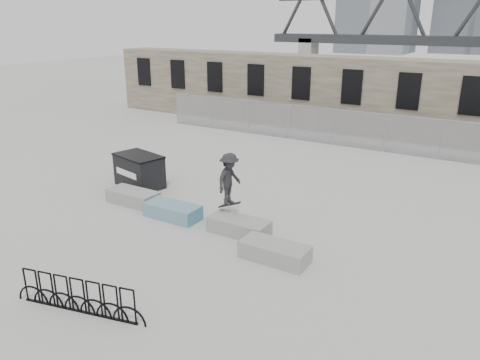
% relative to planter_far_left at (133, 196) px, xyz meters
% --- Properties ---
extents(ground, '(120.00, 120.00, 0.00)m').
position_rel_planter_far_left_xyz_m(ground, '(3.37, -0.22, -0.28)').
color(ground, '#ACACA7').
rests_on(ground, ground).
extents(stone_wall, '(36.00, 2.58, 4.50)m').
position_rel_planter_far_left_xyz_m(stone_wall, '(3.37, 16.02, 1.98)').
color(stone_wall, '#625A48').
rests_on(stone_wall, ground).
extents(chainlink_fence, '(22.06, 0.06, 2.02)m').
position_rel_planter_far_left_xyz_m(chainlink_fence, '(3.37, 12.28, 0.76)').
color(chainlink_fence, gray).
rests_on(chainlink_fence, ground).
extents(planter_far_left, '(2.00, 0.90, 0.51)m').
position_rel_planter_far_left_xyz_m(planter_far_left, '(0.00, 0.00, 0.00)').
color(planter_far_left, gray).
rests_on(planter_far_left, ground).
extents(planter_center_left, '(2.00, 0.90, 0.51)m').
position_rel_planter_far_left_xyz_m(planter_center_left, '(2.15, -0.29, 0.00)').
color(planter_center_left, teal).
rests_on(planter_center_left, ground).
extents(planter_center_right, '(2.00, 0.90, 0.51)m').
position_rel_planter_far_left_xyz_m(planter_center_right, '(4.81, -0.17, 0.00)').
color(planter_center_right, gray).
rests_on(planter_center_right, ground).
extents(planter_offset, '(2.00, 0.90, 0.51)m').
position_rel_planter_far_left_xyz_m(planter_offset, '(6.61, -1.14, 0.00)').
color(planter_offset, gray).
rests_on(planter_offset, ground).
extents(dumpster, '(2.30, 1.70, 1.36)m').
position_rel_planter_far_left_xyz_m(dumpster, '(-1.10, 1.58, 0.41)').
color(dumpster, black).
rests_on(dumpster, ground).
extents(bike_rack, '(3.51, 0.83, 0.90)m').
position_rel_planter_far_left_xyz_m(bike_rack, '(3.82, -5.84, 0.16)').
color(bike_rack, black).
rests_on(bike_rack, ground).
extents(skateboarder, '(0.79, 1.14, 1.92)m').
position_rel_planter_far_left_xyz_m(skateboarder, '(4.21, 0.20, 1.39)').
color(skateboarder, black).
rests_on(skateboarder, ground).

